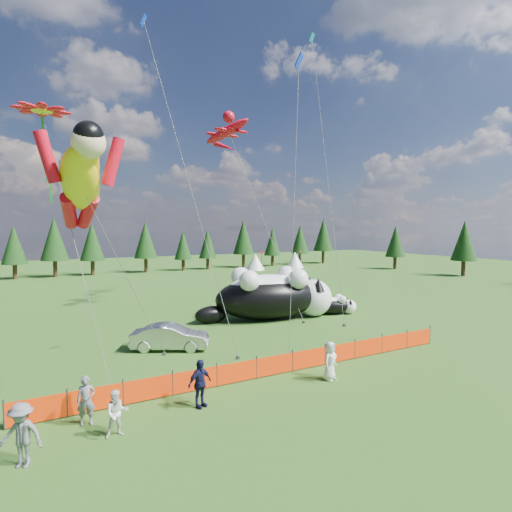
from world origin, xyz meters
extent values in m
plane|color=#163A0A|center=(0.00, 0.00, 0.00)|extent=(160.00, 160.00, 0.00)
cylinder|color=#262626|center=(-11.00, -3.00, 0.55)|extent=(0.06, 0.06, 1.10)
cylinder|color=#262626|center=(-9.00, -3.00, 0.55)|extent=(0.06, 0.06, 1.10)
cylinder|color=#262626|center=(-7.00, -3.00, 0.55)|extent=(0.06, 0.06, 1.10)
cylinder|color=#262626|center=(-5.00, -3.00, 0.55)|extent=(0.06, 0.06, 1.10)
cylinder|color=#262626|center=(-3.00, -3.00, 0.55)|extent=(0.06, 0.06, 1.10)
cylinder|color=#262626|center=(-1.00, -3.00, 0.55)|extent=(0.06, 0.06, 1.10)
cylinder|color=#262626|center=(1.00, -3.00, 0.55)|extent=(0.06, 0.06, 1.10)
cylinder|color=#262626|center=(3.00, -3.00, 0.55)|extent=(0.06, 0.06, 1.10)
cylinder|color=#262626|center=(5.00, -3.00, 0.55)|extent=(0.06, 0.06, 1.10)
cylinder|color=#262626|center=(7.00, -3.00, 0.55)|extent=(0.06, 0.06, 1.10)
cylinder|color=#262626|center=(9.00, -3.00, 0.55)|extent=(0.06, 0.06, 1.10)
cylinder|color=#262626|center=(11.00, -3.00, 0.55)|extent=(0.06, 0.06, 1.10)
cube|color=#FF3405|center=(-10.00, -3.00, 0.50)|extent=(2.00, 0.04, 0.90)
cube|color=#FF3405|center=(-8.00, -3.00, 0.50)|extent=(2.00, 0.04, 0.90)
cube|color=#FF3405|center=(-6.00, -3.00, 0.50)|extent=(2.00, 0.04, 0.90)
cube|color=#FF3405|center=(-4.00, -3.00, 0.50)|extent=(2.00, 0.04, 0.90)
cube|color=#FF3405|center=(-2.00, -3.00, 0.50)|extent=(2.00, 0.04, 0.90)
cube|color=#FF3405|center=(0.00, -3.00, 0.50)|extent=(2.00, 0.04, 0.90)
cube|color=#FF3405|center=(2.00, -3.00, 0.50)|extent=(2.00, 0.04, 0.90)
cube|color=#FF3405|center=(4.00, -3.00, 0.50)|extent=(2.00, 0.04, 0.90)
cube|color=#FF3405|center=(6.00, -3.00, 0.50)|extent=(2.00, 0.04, 0.90)
cube|color=#FF3405|center=(8.00, -3.00, 0.50)|extent=(2.00, 0.04, 0.90)
cube|color=#FF3405|center=(10.00, -3.00, 0.50)|extent=(2.00, 0.04, 0.90)
ellipsoid|color=black|center=(5.60, 7.39, 1.65)|extent=(8.85, 5.36, 3.31)
ellipsoid|color=white|center=(5.60, 7.39, 2.48)|extent=(6.65, 3.90, 2.02)
sphere|color=white|center=(9.38, 6.65, 1.47)|extent=(2.94, 2.94, 2.94)
sphere|color=#EE5C75|center=(10.61, 6.42, 1.47)|extent=(0.41, 0.41, 0.41)
ellipsoid|color=black|center=(1.27, 8.23, 0.64)|extent=(2.77, 1.75, 1.29)
cone|color=black|center=(9.22, 5.79, 2.64)|extent=(1.03, 1.03, 1.03)
cone|color=black|center=(9.55, 7.52, 2.64)|extent=(1.03, 1.03, 1.03)
sphere|color=white|center=(7.81, 8.18, 3.21)|extent=(1.54, 1.54, 1.54)
sphere|color=white|center=(7.35, 5.83, 3.21)|extent=(1.54, 1.54, 1.54)
sphere|color=white|center=(4.02, 8.91, 3.21)|extent=(1.54, 1.54, 1.54)
sphere|color=white|center=(3.57, 6.57, 3.21)|extent=(1.54, 1.54, 1.54)
ellipsoid|color=black|center=(11.06, 6.52, 0.66)|extent=(3.63, 2.70, 1.32)
ellipsoid|color=white|center=(11.06, 6.52, 0.99)|extent=(2.72, 1.98, 0.81)
sphere|color=white|center=(12.48, 5.92, 0.59)|extent=(1.17, 1.17, 1.17)
sphere|color=#EE5C75|center=(12.94, 5.73, 0.59)|extent=(0.16, 0.16, 0.16)
ellipsoid|color=black|center=(9.44, 7.20, 0.26)|extent=(1.14, 0.87, 0.51)
cone|color=black|center=(12.35, 5.60, 1.05)|extent=(0.41, 0.41, 0.41)
cone|color=black|center=(12.62, 6.24, 1.05)|extent=(0.41, 0.41, 0.41)
sphere|color=white|center=(11.99, 6.64, 1.28)|extent=(0.62, 0.62, 0.62)
sphere|color=white|center=(11.62, 5.76, 1.28)|extent=(0.62, 0.62, 0.62)
sphere|color=white|center=(10.57, 7.24, 1.28)|extent=(0.62, 0.62, 0.62)
sphere|color=white|center=(10.20, 6.36, 1.28)|extent=(0.62, 0.62, 0.62)
imported|color=silver|center=(-3.25, 3.36, 0.73)|extent=(4.68, 3.40, 1.47)
imported|color=slate|center=(-8.43, -3.90, 0.88)|extent=(0.71, 0.54, 1.76)
imported|color=silver|center=(-7.60, -5.29, 0.80)|extent=(0.79, 0.49, 1.59)
imported|color=black|center=(-4.35, -4.52, 0.95)|extent=(1.24, 0.91, 1.90)
imported|color=slate|center=(-10.36, -5.76, 0.96)|extent=(1.40, 1.18, 1.93)
imported|color=silver|center=(1.95, -4.71, 0.90)|extent=(1.04, 0.88, 1.80)
cylinder|color=#595959|center=(-6.03, 0.34, 4.52)|extent=(0.03, 0.03, 10.70)
cube|color=#262626|center=(-3.84, 2.52, 0.08)|extent=(0.15, 0.15, 0.16)
cylinder|color=#595959|center=(6.37, 9.81, 7.96)|extent=(0.03, 0.03, 18.47)
cube|color=#262626|center=(7.27, 4.97, 0.08)|extent=(0.15, 0.15, 0.16)
cylinder|color=#595959|center=(-8.36, -0.13, 6.32)|extent=(0.03, 0.03, 13.45)
cube|color=#262626|center=(-7.28, -2.58, 0.08)|extent=(0.15, 0.15, 0.16)
cube|color=#198923|center=(-9.44, 2.32, 10.22)|extent=(0.18, 0.18, 4.00)
cylinder|color=#595959|center=(-2.18, 3.04, 9.83)|extent=(0.03, 0.03, 20.57)
cube|color=#262626|center=(-0.55, -0.05, 0.08)|extent=(0.15, 0.15, 0.16)
cylinder|color=#595959|center=(10.49, 6.59, 11.89)|extent=(0.03, 0.03, 24.79)
cube|color=#262626|center=(9.29, 2.80, 0.08)|extent=(0.15, 0.15, 0.16)
cylinder|color=#595959|center=(1.89, -1.71, 7.97)|extent=(0.03, 0.03, 15.76)
cube|color=#262626|center=(1.19, -2.36, 0.08)|extent=(0.15, 0.15, 0.16)
camera|label=1|loc=(-9.64, -19.00, 7.03)|focal=28.00mm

